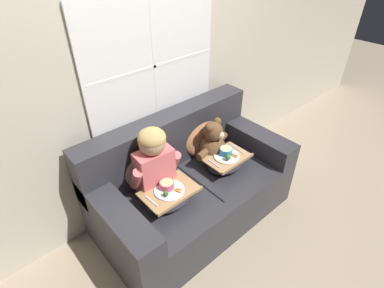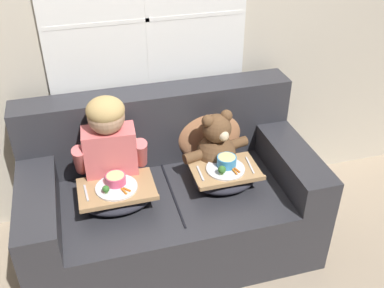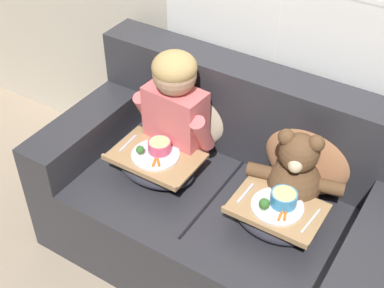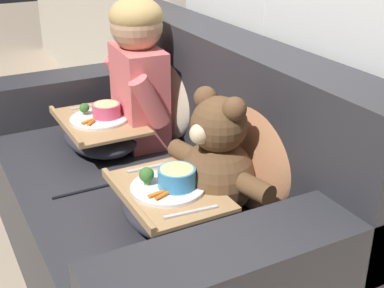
# 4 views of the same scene
# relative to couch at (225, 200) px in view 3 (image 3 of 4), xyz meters

# --- Properties ---
(ground_plane) EXTENTS (14.00, 14.00, 0.00)m
(ground_plane) POSITION_rel_couch_xyz_m (0.00, -0.07, -0.35)
(ground_plane) COLOR tan
(couch) EXTENTS (1.76, 0.94, 0.97)m
(couch) POSITION_rel_couch_xyz_m (0.00, 0.00, 0.00)
(couch) COLOR #2D2D33
(couch) RESTS_ON ground_plane
(throw_pillow_behind_child) EXTENTS (0.43, 0.21, 0.45)m
(throw_pillow_behind_child) POSITION_rel_couch_xyz_m (-0.33, 0.21, 0.33)
(throw_pillow_behind_child) COLOR #C1B293
(throw_pillow_behind_child) RESTS_ON couch
(throw_pillow_behind_teddy) EXTENTS (0.45, 0.22, 0.47)m
(throw_pillow_behind_teddy) POSITION_rel_couch_xyz_m (0.33, 0.21, 0.33)
(throw_pillow_behind_teddy) COLOR #B2754C
(throw_pillow_behind_teddy) RESTS_ON couch
(child_figure) EXTENTS (0.44, 0.22, 0.61)m
(child_figure) POSITION_rel_couch_xyz_m (-0.33, 0.05, 0.46)
(child_figure) COLOR #DB6666
(child_figure) RESTS_ON couch
(teddy_bear) EXTENTS (0.45, 0.33, 0.42)m
(teddy_bear) POSITION_rel_couch_xyz_m (0.33, 0.05, 0.30)
(teddy_bear) COLOR brown
(teddy_bear) RESTS_ON couch
(lap_tray_child) EXTENTS (0.44, 0.30, 0.19)m
(lap_tray_child) POSITION_rel_couch_xyz_m (-0.33, -0.13, 0.19)
(lap_tray_child) COLOR #2D2D38
(lap_tray_child) RESTS_ON child_figure
(lap_tray_teddy) EXTENTS (0.41, 0.29, 0.20)m
(lap_tray_teddy) POSITION_rel_couch_xyz_m (0.33, -0.13, 0.20)
(lap_tray_teddy) COLOR #2D2D38
(lap_tray_teddy) RESTS_ON teddy_bear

